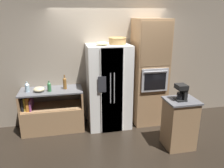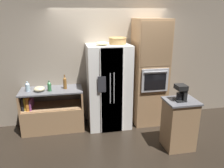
{
  "view_description": "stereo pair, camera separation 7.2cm",
  "coord_description": "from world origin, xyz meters",
  "px_view_note": "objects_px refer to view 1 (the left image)",
  "views": [
    {
      "loc": [
        -0.95,
        -4.31,
        2.36
      ],
      "look_at": [
        -0.05,
        -0.07,
        0.98
      ],
      "focal_mm": 35.0,
      "sensor_mm": 36.0,
      "label": 1
    },
    {
      "loc": [
        -0.88,
        -4.33,
        2.36
      ],
      "look_at": [
        -0.05,
        -0.07,
        0.98
      ],
      "focal_mm": 35.0,
      "sensor_mm": 36.0,
      "label": 2
    }
  ],
  "objects_px": {
    "wicker_basket": "(117,40)",
    "bottle_wide": "(65,83)",
    "wall_oven": "(149,73)",
    "bottle_short": "(27,87)",
    "fruit_bowl": "(102,43)",
    "bottle_tall": "(49,87)",
    "coffee_maker": "(182,92)",
    "refrigerator": "(109,87)",
    "mixing_bowl": "(39,89)"
  },
  "relations": [
    {
      "from": "refrigerator",
      "to": "wicker_basket",
      "type": "relative_size",
      "value": 4.92
    },
    {
      "from": "wicker_basket",
      "to": "mixing_bowl",
      "type": "distance_m",
      "value": 1.86
    },
    {
      "from": "wall_oven",
      "to": "wicker_basket",
      "type": "bearing_deg",
      "value": 178.19
    },
    {
      "from": "wicker_basket",
      "to": "bottle_short",
      "type": "distance_m",
      "value": 2.04
    },
    {
      "from": "refrigerator",
      "to": "bottle_tall",
      "type": "relative_size",
      "value": 8.19
    },
    {
      "from": "bottle_tall",
      "to": "mixing_bowl",
      "type": "relative_size",
      "value": 0.99
    },
    {
      "from": "wall_oven",
      "to": "fruit_bowl",
      "type": "bearing_deg",
      "value": -174.8
    },
    {
      "from": "bottle_short",
      "to": "mixing_bowl",
      "type": "bearing_deg",
      "value": -9.71
    },
    {
      "from": "fruit_bowl",
      "to": "coffee_maker",
      "type": "bearing_deg",
      "value": -39.9
    },
    {
      "from": "refrigerator",
      "to": "bottle_wide",
      "type": "relative_size",
      "value": 5.96
    },
    {
      "from": "refrigerator",
      "to": "bottle_short",
      "type": "height_order",
      "value": "refrigerator"
    },
    {
      "from": "bottle_wide",
      "to": "fruit_bowl",
      "type": "bearing_deg",
      "value": -9.6
    },
    {
      "from": "wall_oven",
      "to": "bottle_short",
      "type": "xyz_separation_m",
      "value": [
        -2.55,
        0.01,
        -0.16
      ]
    },
    {
      "from": "wall_oven",
      "to": "bottle_wide",
      "type": "bearing_deg",
      "value": 178.91
    },
    {
      "from": "wicker_basket",
      "to": "bottle_wide",
      "type": "bearing_deg",
      "value": 179.38
    },
    {
      "from": "refrigerator",
      "to": "bottle_wide",
      "type": "bearing_deg",
      "value": 176.21
    },
    {
      "from": "wall_oven",
      "to": "wicker_basket",
      "type": "distance_m",
      "value": 1.01
    },
    {
      "from": "bottle_wide",
      "to": "coffee_maker",
      "type": "relative_size",
      "value": 1.04
    },
    {
      "from": "bottle_tall",
      "to": "bottle_short",
      "type": "bearing_deg",
      "value": 171.44
    },
    {
      "from": "mixing_bowl",
      "to": "fruit_bowl",
      "type": "bearing_deg",
      "value": -3.14
    },
    {
      "from": "mixing_bowl",
      "to": "bottle_tall",
      "type": "bearing_deg",
      "value": -7.28
    },
    {
      "from": "bottle_tall",
      "to": "bottle_short",
      "type": "xyz_separation_m",
      "value": [
        -0.43,
        0.06,
        -0.0
      ]
    },
    {
      "from": "fruit_bowl",
      "to": "bottle_tall",
      "type": "xyz_separation_m",
      "value": [
        -1.08,
        0.04,
        -0.83
      ]
    },
    {
      "from": "wicker_basket",
      "to": "fruit_bowl",
      "type": "height_order",
      "value": "wicker_basket"
    },
    {
      "from": "bottle_short",
      "to": "bottle_wide",
      "type": "relative_size",
      "value": 0.69
    },
    {
      "from": "bottle_tall",
      "to": "fruit_bowl",
      "type": "bearing_deg",
      "value": -2.36
    },
    {
      "from": "bottle_tall",
      "to": "refrigerator",
      "type": "bearing_deg",
      "value": 1.19
    },
    {
      "from": "wicker_basket",
      "to": "bottle_tall",
      "type": "distance_m",
      "value": 1.66
    },
    {
      "from": "wall_oven",
      "to": "wicker_basket",
      "type": "height_order",
      "value": "wall_oven"
    },
    {
      "from": "bottle_short",
      "to": "coffee_maker",
      "type": "bearing_deg",
      "value": -22.55
    },
    {
      "from": "wall_oven",
      "to": "coffee_maker",
      "type": "distance_m",
      "value": 1.14
    },
    {
      "from": "wall_oven",
      "to": "bottle_short",
      "type": "relative_size",
      "value": 11.12
    },
    {
      "from": "wall_oven",
      "to": "wicker_basket",
      "type": "relative_size",
      "value": 6.32
    },
    {
      "from": "bottle_tall",
      "to": "bottle_wide",
      "type": "bearing_deg",
      "value": 15.62
    },
    {
      "from": "wicker_basket",
      "to": "bottle_wide",
      "type": "height_order",
      "value": "wicker_basket"
    },
    {
      "from": "refrigerator",
      "to": "fruit_bowl",
      "type": "height_order",
      "value": "fruit_bowl"
    },
    {
      "from": "bottle_short",
      "to": "coffee_maker",
      "type": "relative_size",
      "value": 0.72
    },
    {
      "from": "wall_oven",
      "to": "coffee_maker",
      "type": "relative_size",
      "value": 8.0
    },
    {
      "from": "refrigerator",
      "to": "bottle_wide",
      "type": "xyz_separation_m",
      "value": [
        -0.91,
        0.06,
        0.13
      ]
    },
    {
      "from": "coffee_maker",
      "to": "fruit_bowl",
      "type": "bearing_deg",
      "value": 140.1
    },
    {
      "from": "wicker_basket",
      "to": "coffee_maker",
      "type": "distance_m",
      "value": 1.64
    },
    {
      "from": "bottle_wide",
      "to": "mixing_bowl",
      "type": "height_order",
      "value": "bottle_wide"
    },
    {
      "from": "wall_oven",
      "to": "fruit_bowl",
      "type": "distance_m",
      "value": 1.25
    },
    {
      "from": "refrigerator",
      "to": "bottle_short",
      "type": "bearing_deg",
      "value": 178.65
    },
    {
      "from": "wicker_basket",
      "to": "bottle_short",
      "type": "height_order",
      "value": "wicker_basket"
    },
    {
      "from": "refrigerator",
      "to": "bottle_wide",
      "type": "height_order",
      "value": "refrigerator"
    },
    {
      "from": "bottle_tall",
      "to": "coffee_maker",
      "type": "bearing_deg",
      "value": -24.9
    },
    {
      "from": "wall_oven",
      "to": "mixing_bowl",
      "type": "height_order",
      "value": "wall_oven"
    },
    {
      "from": "fruit_bowl",
      "to": "bottle_wide",
      "type": "relative_size",
      "value": 0.82
    },
    {
      "from": "bottle_short",
      "to": "mixing_bowl",
      "type": "relative_size",
      "value": 0.94
    }
  ]
}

